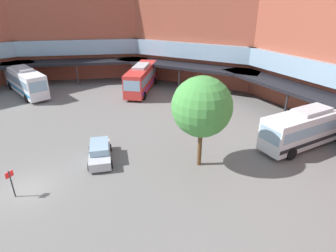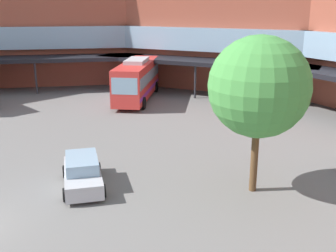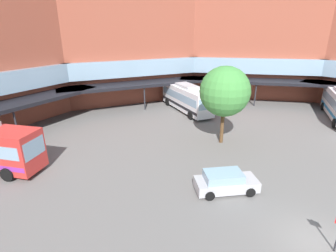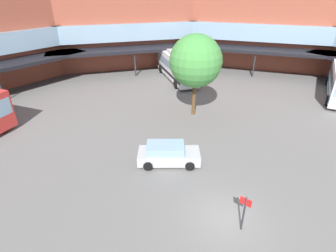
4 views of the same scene
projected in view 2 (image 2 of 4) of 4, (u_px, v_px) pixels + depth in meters
name	position (u px, v px, depth m)	size (l,w,h in m)	color
station_building	(218.00, 18.00, 27.60)	(74.78, 48.78, 16.99)	#9E4C38
bus_1	(137.00, 79.00, 39.71)	(8.31, 10.32, 3.96)	red
parked_car	(82.00, 173.00, 21.08)	(4.66, 3.95, 1.53)	#B7B7BC
plaza_tree	(259.00, 87.00, 19.30)	(4.85, 4.85, 7.73)	brown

